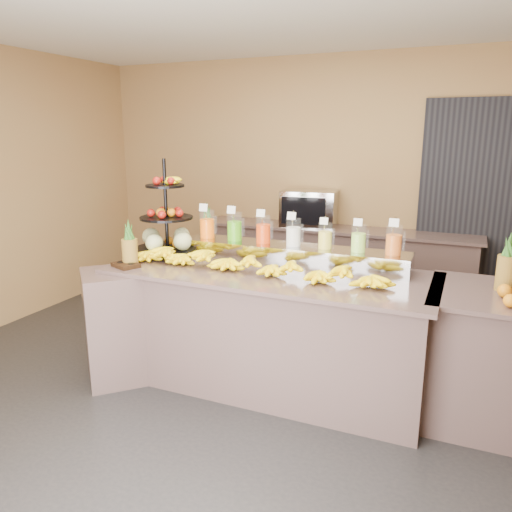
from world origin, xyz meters
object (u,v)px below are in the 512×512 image
Objects in this scene: banana_heap at (248,261)px; oven_warmer at (309,208)px; pitcher_tray at (293,255)px; fruit_stand at (170,230)px; condiment_caddy at (126,265)px.

oven_warmer reaches higher than banana_heap.
pitcher_tray is 0.88× the size of banana_heap.
fruit_stand is 1.36× the size of oven_warmer.
pitcher_tray is at bearing 4.32° from fruit_stand.
condiment_caddy is at bearing -163.84° from banana_heap.
condiment_caddy is at bearing -115.39° from oven_warmer.
oven_warmer reaches higher than condiment_caddy.
fruit_stand is 1.91m from oven_warmer.
fruit_stand reaches higher than banana_heap.
condiment_caddy is at bearing -152.37° from pitcher_tray.
fruit_stand reaches higher than condiment_caddy.
fruit_stand is (-0.84, 0.24, 0.13)m from banana_heap.
fruit_stand is 3.99× the size of condiment_caddy.
fruit_stand is 0.55m from condiment_caddy.
fruit_stand is at bearing -174.35° from pitcher_tray.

